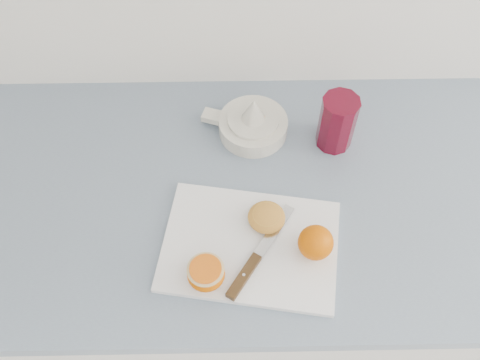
# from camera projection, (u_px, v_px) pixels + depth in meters

# --- Properties ---
(counter) EXTENTS (2.57, 0.64, 0.89)m
(counter) POSITION_uv_depth(u_px,v_px,m) (289.00, 277.00, 1.45)
(counter) COLOR silver
(counter) RESTS_ON ground
(cutting_board) EXTENTS (0.36, 0.28, 0.01)m
(cutting_board) POSITION_uv_depth(u_px,v_px,m) (250.00, 246.00, 1.00)
(cutting_board) COLOR white
(cutting_board) RESTS_ON counter
(whole_orange) EXTENTS (0.06, 0.06, 0.06)m
(whole_orange) POSITION_uv_depth(u_px,v_px,m) (316.00, 243.00, 0.96)
(whole_orange) COLOR #E56A00
(whole_orange) RESTS_ON cutting_board
(half_orange) EXTENTS (0.07, 0.07, 0.04)m
(half_orange) POSITION_uv_depth(u_px,v_px,m) (206.00, 273.00, 0.94)
(half_orange) COLOR #E56A00
(half_orange) RESTS_ON cutting_board
(squeezed_shell) EXTENTS (0.07, 0.07, 0.03)m
(squeezed_shell) POSITION_uv_depth(u_px,v_px,m) (267.00, 217.00, 1.01)
(squeezed_shell) COLOR #C5812B
(squeezed_shell) RESTS_ON cutting_board
(paring_knife) EXTENTS (0.13, 0.19, 0.01)m
(paring_knife) POSITION_uv_depth(u_px,v_px,m) (249.00, 268.00, 0.96)
(paring_knife) COLOR #412C14
(paring_knife) RESTS_ON cutting_board
(citrus_juicer) EXTENTS (0.19, 0.15, 0.10)m
(citrus_juicer) POSITION_uv_depth(u_px,v_px,m) (252.00, 123.00, 1.14)
(citrus_juicer) COLOR white
(citrus_juicer) RESTS_ON counter
(red_tumbler) EXTENTS (0.08, 0.08, 0.13)m
(red_tumbler) POSITION_uv_depth(u_px,v_px,m) (337.00, 124.00, 1.10)
(red_tumbler) COLOR #5D081B
(red_tumbler) RESTS_ON counter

